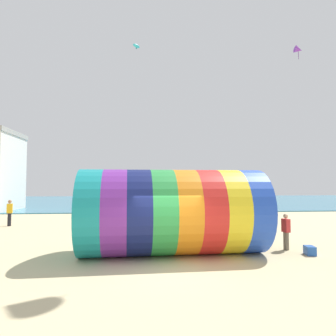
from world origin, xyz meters
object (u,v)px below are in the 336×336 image
object	(u,v)px
cooler_box	(310,250)
bystander_mid_beach	(189,209)
giant_inflatable_tube	(173,212)
bystander_near_water	(10,212)
kite_cyan_parafoil	(136,46)
kite_purple_delta	(298,50)
kite_handler	(286,231)

from	to	relation	value
cooler_box	bystander_mid_beach	bearing A→B (deg)	103.96
giant_inflatable_tube	bystander_near_water	world-z (taller)	giant_inflatable_tube
kite_cyan_parafoil	cooler_box	xyz separation A→B (m)	(7.39, -12.47, -14.19)
kite_purple_delta	cooler_box	world-z (taller)	kite_purple_delta
kite_cyan_parafoil	bystander_mid_beach	world-z (taller)	kite_cyan_parafoil
bystander_mid_beach	cooler_box	xyz separation A→B (m)	(3.06, -12.32, -0.67)
kite_cyan_parafoil	bystander_mid_beach	size ratio (longest dim) A/B	0.48
kite_cyan_parafoil	bystander_mid_beach	xyz separation A→B (m)	(4.33, -0.15, -13.52)
bystander_near_water	bystander_mid_beach	xyz separation A→B (m)	(12.99, 2.42, -0.09)
kite_cyan_parafoil	kite_handler	bearing A→B (deg)	-59.07
kite_cyan_parafoil	bystander_near_water	world-z (taller)	kite_cyan_parafoil
kite_purple_delta	bystander_near_water	world-z (taller)	kite_purple_delta
kite_cyan_parafoil	kite_purple_delta	bearing A→B (deg)	-13.62
bystander_near_water	cooler_box	world-z (taller)	bystander_near_water
giant_inflatable_tube	cooler_box	bearing A→B (deg)	-6.35
giant_inflatable_tube	bystander_mid_beach	xyz separation A→B (m)	(2.55, 11.70, -0.91)
kite_purple_delta	giant_inflatable_tube	bearing A→B (deg)	-140.21
bystander_near_water	bystander_mid_beach	bearing A→B (deg)	10.57
kite_handler	giant_inflatable_tube	bearing A→B (deg)	-175.91
giant_inflatable_tube	bystander_mid_beach	world-z (taller)	giant_inflatable_tube
kite_handler	bystander_near_water	xyz separation A→B (m)	(-15.54, 8.91, 0.13)
kite_cyan_parafoil	giant_inflatable_tube	bearing A→B (deg)	-81.48
giant_inflatable_tube	kite_cyan_parafoil	xyz separation A→B (m)	(-1.78, 11.85, 12.61)
cooler_box	kite_handler	bearing A→B (deg)	117.41
kite_purple_delta	kite_handler	bearing A→B (deg)	-123.04
bystander_near_water	bystander_mid_beach	size ratio (longest dim) A/B	1.09
kite_handler	kite_purple_delta	size ratio (longest dim) A/B	1.50
giant_inflatable_tube	kite_handler	distance (m)	5.20
bystander_mid_beach	cooler_box	bearing A→B (deg)	-76.04
kite_cyan_parafoil	kite_purple_delta	size ratio (longest dim) A/B	0.75
kite_handler	cooler_box	xyz separation A→B (m)	(0.51, -0.99, -0.63)
kite_handler	bystander_mid_beach	distance (m)	11.61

